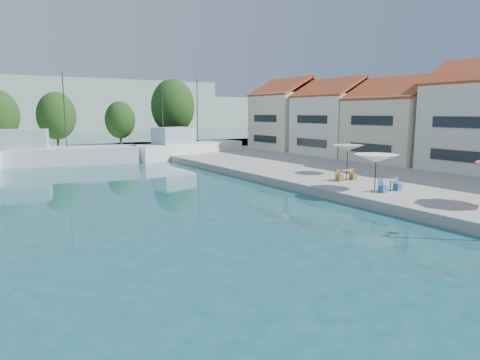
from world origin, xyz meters
TOP-DOWN VIEW (x-y plane):
  - quay_right at (22.00, 30.00)m, footprint 32.00×92.00m
  - quay_far at (-8.00, 67.00)m, footprint 90.00×16.00m
  - hill_east at (40.00, 180.00)m, footprint 140.00×40.00m
  - building_04 at (24.00, 33.00)m, footprint 9.00×8.80m
  - building_05 at (24.00, 42.00)m, footprint 8.40×8.80m
  - building_06 at (24.00, 51.00)m, footprint 9.00×8.80m
  - trawler_03 at (-7.08, 54.17)m, footprint 19.18×8.50m
  - trawler_04 at (9.20, 53.21)m, footprint 15.66×7.34m
  - tree_06 at (-3.42, 68.67)m, footprint 5.28×5.28m
  - tree_07 at (5.69, 69.47)m, footprint 4.52×4.52m
  - tree_08 at (14.04, 68.74)m, footprint 6.95×6.95m
  - umbrella_white at (8.76, 22.74)m, footprint 2.92×2.92m
  - umbrella_cream at (12.53, 28.93)m, footprint 2.57×2.57m
  - cafe_table_02 at (9.08, 21.77)m, footprint 1.82×0.70m
  - cafe_table_03 at (10.01, 26.50)m, footprint 1.82×0.70m

SIDE VIEW (x-z plane):
  - quay_right at x=22.00m, z-range 0.00..0.60m
  - quay_far at x=-8.00m, z-range 0.00..0.60m
  - cafe_table_02 at x=9.08m, z-range 0.51..1.27m
  - cafe_table_03 at x=10.01m, z-range 0.51..1.27m
  - trawler_03 at x=-7.08m, z-range -4.03..6.17m
  - trawler_04 at x=9.20m, z-range -4.03..6.17m
  - umbrella_white at x=8.76m, z-range 1.50..3.81m
  - umbrella_cream at x=12.53m, z-range 1.53..3.90m
  - tree_07 at x=5.69m, z-range 1.11..7.80m
  - building_04 at x=24.00m, z-range 0.42..9.62m
  - tree_06 at x=-3.42m, z-range 1.20..9.02m
  - building_05 at x=24.00m, z-range 0.41..10.11m
  - building_06 at x=24.00m, z-range 0.40..10.60m
  - hill_east at x=40.00m, z-range 0.00..12.00m
  - tree_08 at x=14.04m, z-range 1.39..11.68m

